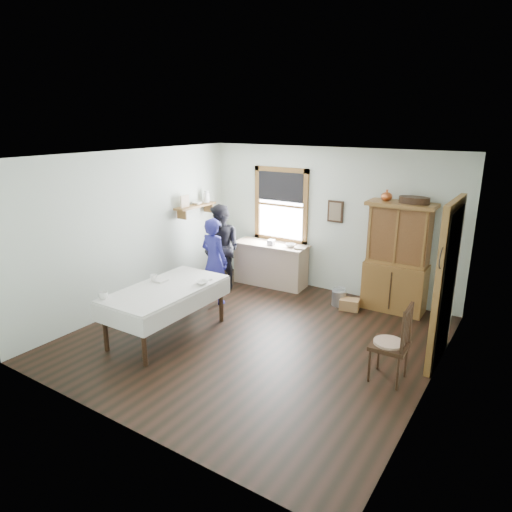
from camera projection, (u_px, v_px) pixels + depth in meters
name	position (u px, v px, depth m)	size (l,w,h in m)	color
room	(255.00, 252.00, 6.51)	(5.01, 5.01, 2.70)	black
window	(281.00, 201.00, 8.93)	(1.18, 0.07, 1.48)	white
doorway	(448.00, 279.00, 5.96)	(0.09, 1.14, 2.22)	#443A30
wall_shelf	(197.00, 204.00, 8.91)	(0.24, 1.00, 0.44)	brown
framed_picture	(335.00, 212.00, 8.35)	(0.30, 0.04, 0.40)	#331D11
rug_beater	(443.00, 248.00, 5.36)	(0.27, 0.27, 0.01)	black
work_counter	(271.00, 264.00, 9.03)	(1.46, 0.55, 0.84)	tan
china_hutch	(397.00, 258.00, 7.66)	(1.10, 0.52, 1.88)	brown
dining_table	(167.00, 311.00, 6.90)	(1.02, 1.93, 0.77)	silver
spindle_chair	(390.00, 342.00, 5.66)	(0.48, 0.48, 1.04)	#331D11
pail	(339.00, 298.00, 8.08)	(0.25, 0.25, 0.27)	gray
wicker_basket	(349.00, 304.00, 7.90)	(0.32, 0.23, 0.19)	#9A6E45
woman_blue	(214.00, 264.00, 8.06)	(0.52, 0.34, 1.43)	navy
figure_dark	(222.00, 250.00, 8.75)	(0.74, 0.57, 1.52)	black
table_cup_a	(103.00, 296.00, 6.33)	(0.13, 0.13, 0.10)	white
table_cup_b	(154.00, 278.00, 7.05)	(0.11, 0.11, 0.10)	white
table_bowl	(202.00, 282.00, 6.92)	(0.21, 0.21, 0.05)	white
counter_book	(296.00, 247.00, 8.64)	(0.18, 0.24, 0.02)	#70614B
counter_bowl	(290.00, 245.00, 8.68)	(0.19, 0.19, 0.06)	white
shelf_bowl	(197.00, 203.00, 8.92)	(0.22, 0.22, 0.05)	white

